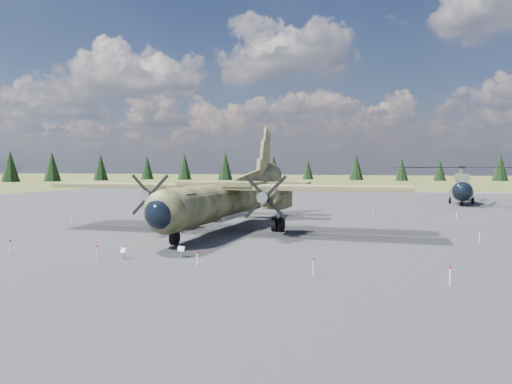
% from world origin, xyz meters
% --- Properties ---
extents(ground, '(500.00, 500.00, 0.00)m').
position_xyz_m(ground, '(0.00, 0.00, 0.00)').
color(ground, brown).
rests_on(ground, ground).
extents(apron, '(120.00, 120.00, 0.04)m').
position_xyz_m(apron, '(0.00, 10.00, 0.00)').
color(apron, '#5E5D62').
rests_on(apron, ground).
extents(transport_plane, '(29.67, 26.98, 9.79)m').
position_xyz_m(transport_plane, '(-2.54, 1.64, 2.81)').
color(transport_plane, '#313B1F').
rests_on(transport_plane, ground).
extents(helicopter_near, '(21.11, 24.25, 5.13)m').
position_xyz_m(helicopter_near, '(17.82, 35.90, 3.64)').
color(helicopter_near, '#66675A').
rests_on(helicopter_near, ground).
extents(info_placard_left, '(0.43, 0.29, 0.62)m').
position_xyz_m(info_placard_left, '(-2.92, -12.63, 0.41)').
color(info_placard_left, gray).
rests_on(info_placard_left, ground).
extents(info_placard_right, '(0.43, 0.21, 0.65)m').
position_xyz_m(info_placard_right, '(-0.05, -11.26, 0.43)').
color(info_placard_right, gray).
rests_on(info_placard_right, ground).
extents(barrier_fence, '(33.12, 29.62, 0.85)m').
position_xyz_m(barrier_fence, '(-0.46, -0.08, 0.51)').
color(barrier_fence, white).
rests_on(barrier_fence, ground).
extents(treeline, '(319.71, 312.57, 10.97)m').
position_xyz_m(treeline, '(-2.69, -0.54, 4.76)').
color(treeline, black).
rests_on(treeline, ground).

